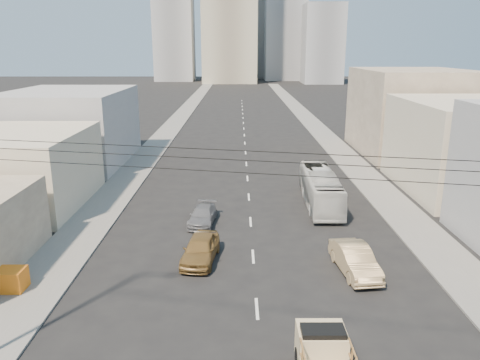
{
  "coord_description": "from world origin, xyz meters",
  "views": [
    {
      "loc": [
        -0.92,
        -12.42,
        12.32
      ],
      "look_at": [
        -0.79,
        18.97,
        3.5
      ],
      "focal_mm": 35.0,
      "sensor_mm": 36.0,
      "label": 1
    }
  ],
  "objects_px": {
    "city_bus": "(320,188)",
    "crate_stack": "(8,280)",
    "sedan_tan": "(355,260)",
    "sedan_grey": "(203,216)",
    "sedan_brown": "(200,249)"
  },
  "relations": [
    {
      "from": "sedan_tan",
      "to": "crate_stack",
      "type": "bearing_deg",
      "value": 179.81
    },
    {
      "from": "sedan_brown",
      "to": "crate_stack",
      "type": "height_order",
      "value": "sedan_brown"
    },
    {
      "from": "city_bus",
      "to": "sedan_tan",
      "type": "distance_m",
      "value": 12.05
    },
    {
      "from": "sedan_brown",
      "to": "city_bus",
      "type": "bearing_deg",
      "value": 56.6
    },
    {
      "from": "city_bus",
      "to": "sedan_tan",
      "type": "bearing_deg",
      "value": -88.82
    },
    {
      "from": "city_bus",
      "to": "sedan_grey",
      "type": "xyz_separation_m",
      "value": [
        -9.28,
        -4.22,
        -0.8
      ]
    },
    {
      "from": "city_bus",
      "to": "sedan_grey",
      "type": "height_order",
      "value": "city_bus"
    },
    {
      "from": "city_bus",
      "to": "crate_stack",
      "type": "distance_m",
      "value": 23.51
    },
    {
      "from": "city_bus",
      "to": "sedan_grey",
      "type": "relative_size",
      "value": 2.4
    },
    {
      "from": "sedan_tan",
      "to": "sedan_grey",
      "type": "height_order",
      "value": "sedan_tan"
    },
    {
      "from": "sedan_tan",
      "to": "sedan_grey",
      "type": "bearing_deg",
      "value": 133.11
    },
    {
      "from": "city_bus",
      "to": "sedan_brown",
      "type": "height_order",
      "value": "city_bus"
    },
    {
      "from": "sedan_tan",
      "to": "crate_stack",
      "type": "distance_m",
      "value": 18.83
    },
    {
      "from": "city_bus",
      "to": "crate_stack",
      "type": "bearing_deg",
      "value": -141.52
    },
    {
      "from": "sedan_tan",
      "to": "crate_stack",
      "type": "height_order",
      "value": "sedan_tan"
    }
  ]
}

